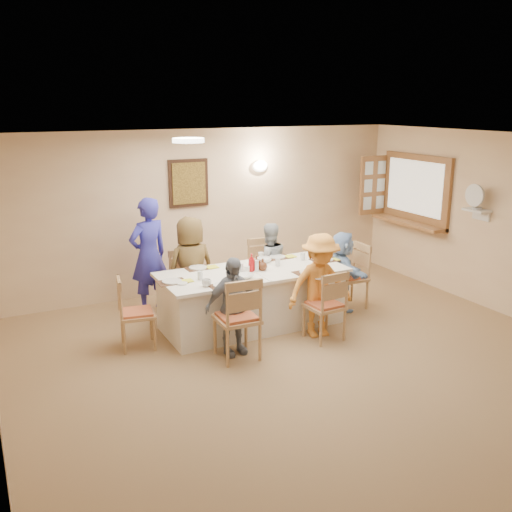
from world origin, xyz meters
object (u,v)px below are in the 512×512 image
dining_table (253,298)px  diner_right_end (342,271)px  chair_left_end (137,312)px  diner_front_right (320,286)px  chair_back_left (189,283)px  diner_front_left (232,306)px  chair_front_right (325,304)px  condiment_ketchup (251,263)px  chair_front_left (237,317)px  desk_fan (476,200)px  chair_back_right (265,271)px  chair_right_end (349,276)px  serving_hatch (416,190)px  diner_back_right (269,264)px  caregiver (149,255)px  diner_back_left (191,267)px

dining_table → diner_right_end: size_ratio=2.15×
chair_left_end → diner_front_right: size_ratio=0.67×
chair_back_left → diner_front_left: size_ratio=0.77×
chair_front_right → condiment_ketchup: (-0.62, 0.78, 0.42)m
dining_table → diner_front_right: size_ratio=1.84×
chair_back_left → chair_front_left: chair_front_left is taller
desk_fan → diner_front_left: desk_fan is taller
chair_back_right → chair_right_end: (0.95, -0.80, 0.01)m
serving_hatch → diner_back_right: size_ratio=1.24×
chair_front_right → chair_left_end: chair_front_right is taller
diner_front_left → caregiver: size_ratio=0.72×
chair_front_right → chair_front_left: bearing=-3.4°
chair_left_end → condiment_ketchup: bearing=-80.7°
diner_right_end → desk_fan: bearing=-99.4°
chair_front_right → caregiver: 2.58m
diner_front_left → diner_right_end: diner_front_left is taller
desk_fan → diner_back_left: (-3.79, 1.35, -0.85)m
chair_left_end → diner_right_end: bearing=-80.1°
caregiver → diner_right_end: bearing=138.0°
desk_fan → chair_front_right: desk_fan is taller
dining_table → diner_right_end: diner_right_end is taller
chair_left_end → diner_front_left: (0.95, -0.68, 0.14)m
diner_back_right → condiment_ketchup: (-0.62, -0.70, 0.27)m
chair_right_end → chair_left_end: bearing=-89.0°
chair_back_right → diner_back_left: bearing=-168.4°
serving_hatch → diner_front_right: bearing=-153.3°
serving_hatch → desk_fan: (-0.11, -1.35, 0.05)m
desk_fan → diner_back_right: bearing=152.4°
diner_front_left → caregiver: caregiver is taller
serving_hatch → dining_table: serving_hatch is taller
diner_back_left → chair_front_right: bearing=122.2°
chair_back_right → diner_front_left: 1.91m
dining_table → chair_right_end: chair_right_end is taller
serving_hatch → diner_front_left: serving_hatch is taller
diner_back_left → diner_front_right: (1.20, -1.36, -0.04)m
diner_back_left → diner_right_end: (2.02, -0.68, -0.14)m
diner_front_right → diner_back_right: bearing=95.7°
serving_hatch → chair_front_right: size_ratio=1.64×
diner_back_right → desk_fan: bearing=161.0°
chair_front_left → chair_right_end: bearing=-157.5°
caregiver → chair_front_left: bearing=86.0°
dining_table → chair_back_left: 1.00m
serving_hatch → chair_back_right: 2.89m
chair_front_right → condiment_ketchup: condiment_ketchup is taller
dining_table → chair_back_right: (0.60, 0.80, 0.08)m
diner_back_left → caregiver: 0.66m
serving_hatch → condiment_ketchup: 3.45m
diner_back_right → diner_front_right: diner_front_right is taller
desk_fan → dining_table: bearing=168.1°
condiment_ketchup → chair_right_end: bearing=0.6°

